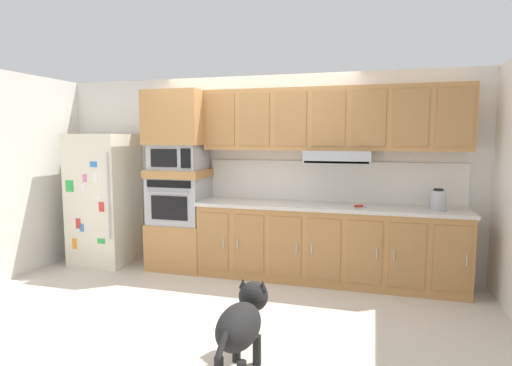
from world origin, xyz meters
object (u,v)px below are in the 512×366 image
Objects in this scene: built_in_oven at (180,200)px; electric_kettle at (438,200)px; microwave at (179,157)px; dog at (242,321)px; refrigerator at (104,199)px; screwdriver at (359,206)px.

built_in_oven reaches higher than electric_kettle.
dog is (1.55, -2.15, -1.08)m from microwave.
microwave is 2.86m from dog.
microwave is (1.10, 0.07, 0.58)m from refrigerator.
screwdriver is (2.29, -0.07, 0.03)m from built_in_oven.
microwave is 2.68× the size of electric_kettle.
built_in_oven is at bearing 179.13° from electric_kettle.
electric_kettle is 0.24× the size of dog.
dog is at bearing -54.17° from microwave.
built_in_oven is at bearing 179.23° from microwave.
refrigerator reaches higher than electric_kettle.
built_in_oven is 0.56m from microwave.
refrigerator reaches higher than microwave.
screwdriver is at bearing -178.48° from electric_kettle.
refrigerator is 3.38m from screwdriver.
microwave is at bearing 178.26° from screwdriver.
built_in_oven is at bearing 35.78° from dog.
electric_kettle is at bearing 1.52° from screwdriver.
refrigerator is at bearing -176.46° from built_in_oven.
built_in_oven is 1.09× the size of microwave.
refrigerator reaches higher than screwdriver.
microwave is (0.00, -0.00, 0.56)m from built_in_oven.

